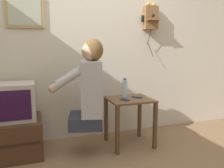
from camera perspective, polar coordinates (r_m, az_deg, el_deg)
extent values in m
cube|color=beige|center=(3.12, -8.23, 10.30)|extent=(6.80, 0.05, 2.55)
cube|color=brown|center=(2.86, 4.30, -3.69)|extent=(0.52, 0.47, 0.02)
cube|color=#523822|center=(2.67, 1.33, -11.13)|extent=(0.04, 0.04, 0.56)
cube|color=#523822|center=(2.86, 10.31, -9.90)|extent=(0.04, 0.04, 0.56)
cube|color=#523822|center=(3.05, -1.44, -8.54)|extent=(0.04, 0.04, 0.56)
cube|color=#523822|center=(3.22, 6.62, -7.66)|extent=(0.04, 0.04, 0.56)
cube|color=#2D3347|center=(2.70, -6.36, -8.72)|extent=(0.44, 0.46, 0.14)
cube|color=#ADADB2|center=(2.61, -4.92, -0.99)|extent=(0.31, 0.45, 0.59)
sphere|color=tan|center=(2.57, -5.05, 7.87)|extent=(0.21, 0.21, 0.21)
ellipsoid|color=brown|center=(2.57, -4.46, 8.15)|extent=(0.25, 0.26, 0.24)
cylinder|color=#ADADB2|center=(2.43, -10.90, 0.99)|extent=(0.33, 0.15, 0.24)
cylinder|color=#ADADB2|center=(2.77, -10.19, 1.99)|extent=(0.33, 0.15, 0.24)
sphere|color=tan|center=(2.46, -14.14, -1.11)|extent=(0.09, 0.09, 0.09)
sphere|color=tan|center=(2.80, -13.05, 0.13)|extent=(0.09, 0.09, 0.09)
cube|color=#422819|center=(2.90, -22.64, -11.82)|extent=(0.61, 0.55, 0.41)
cube|color=black|center=(2.63, -23.05, -13.54)|extent=(0.55, 0.01, 0.02)
cube|color=#ADA89E|center=(2.80, -22.88, -3.92)|extent=(0.48, 0.40, 0.40)
cube|color=#280F33|center=(2.60, -23.16, -4.88)|extent=(0.39, 0.01, 0.31)
cube|color=brown|center=(3.40, 9.23, 15.44)|extent=(0.19, 0.11, 0.31)
cube|color=brown|center=(3.32, 9.93, 14.90)|extent=(0.17, 0.07, 0.03)
sphere|color=#B79338|center=(3.39, 8.73, 18.47)|extent=(0.06, 0.06, 0.06)
sphere|color=#B79338|center=(3.43, 10.07, 18.33)|extent=(0.06, 0.06, 0.06)
cone|color=black|center=(3.31, 10.13, 15.99)|extent=(0.04, 0.05, 0.04)
cylinder|color=black|center=(3.34, 7.34, 15.32)|extent=(0.03, 0.03, 0.09)
cylinder|color=black|center=(3.35, 8.96, 11.17)|extent=(0.04, 0.04, 0.22)
cylinder|color=black|center=(3.37, 9.28, 8.09)|extent=(0.07, 0.06, 0.19)
cube|color=tan|center=(3.05, -20.26, 16.02)|extent=(0.42, 0.02, 0.37)
cube|color=#A8AD99|center=(3.04, -20.26, 16.05)|extent=(0.36, 0.01, 0.32)
cube|color=navy|center=(2.77, 3.06, -3.76)|extent=(0.09, 0.14, 0.01)
cube|color=black|center=(2.77, 3.06, -3.63)|extent=(0.08, 0.11, 0.00)
cube|color=navy|center=(2.92, 6.00, -3.13)|extent=(0.12, 0.14, 0.01)
cube|color=black|center=(2.92, 6.00, -3.01)|extent=(0.10, 0.11, 0.00)
cylinder|color=silver|center=(2.93, 3.12, -1.06)|extent=(0.06, 0.06, 0.21)
cylinder|color=#2D4C8C|center=(2.91, 3.14, 1.21)|extent=(0.03, 0.03, 0.02)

